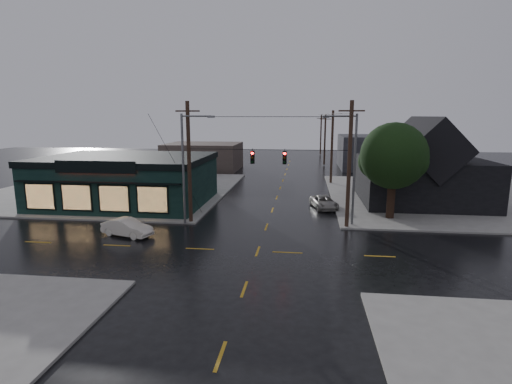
# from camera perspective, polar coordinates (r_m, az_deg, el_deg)

# --- Properties ---
(ground_plane) EXTENTS (160.00, 160.00, 0.00)m
(ground_plane) POSITION_cam_1_polar(r_m,az_deg,el_deg) (27.17, 0.24, -8.46)
(ground_plane) COLOR black
(sidewalk_nw) EXTENTS (28.00, 28.00, 0.15)m
(sidewalk_nw) POSITION_cam_1_polar(r_m,az_deg,el_deg) (51.73, -19.52, 0.32)
(sidewalk_nw) COLOR gray
(sidewalk_nw) RESTS_ON ground
(sidewalk_ne) EXTENTS (28.00, 28.00, 0.15)m
(sidewalk_ne) POSITION_cam_1_polar(r_m,az_deg,el_deg) (49.33, 27.02, -0.74)
(sidewalk_ne) COLOR gray
(sidewalk_ne) RESTS_ON ground
(pizza_shop) EXTENTS (16.30, 12.34, 4.90)m
(pizza_shop) POSITION_cam_1_polar(r_m,az_deg,el_deg) (42.90, -17.91, 1.72)
(pizza_shop) COLOR black
(pizza_shop) RESTS_ON ground
(ne_building) EXTENTS (12.60, 11.60, 8.75)m
(ne_building) POSITION_cam_1_polar(r_m,az_deg,el_deg) (44.34, 22.73, 4.19)
(ne_building) COLOR black
(ne_building) RESTS_ON ground
(corner_tree) EXTENTS (5.72, 5.72, 8.31)m
(corner_tree) POSITION_cam_1_polar(r_m,az_deg,el_deg) (36.21, 19.07, 4.85)
(corner_tree) COLOR black
(corner_tree) RESTS_ON ground
(utility_pole_nw) EXTENTS (2.00, 0.32, 10.15)m
(utility_pole_nw) POSITION_cam_1_polar(r_m,az_deg,el_deg) (34.53, -9.26, -4.36)
(utility_pole_nw) COLOR black
(utility_pole_nw) RESTS_ON ground
(utility_pole_ne) EXTENTS (2.00, 0.32, 10.15)m
(utility_pole_ne) POSITION_cam_1_polar(r_m,az_deg,el_deg) (33.38, 12.79, -5.03)
(utility_pole_ne) COLOR black
(utility_pole_ne) RESTS_ON ground
(utility_pole_far_a) EXTENTS (2.00, 0.32, 9.65)m
(utility_pole_far_a) POSITION_cam_1_polar(r_m,az_deg,el_deg) (54.31, 10.61, 1.17)
(utility_pole_far_a) COLOR black
(utility_pole_far_a) RESTS_ON ground
(utility_pole_far_b) EXTENTS (2.00, 0.32, 9.15)m
(utility_pole_far_b) POSITION_cam_1_polar(r_m,az_deg,el_deg) (74.08, 9.69, 3.76)
(utility_pole_far_b) COLOR black
(utility_pole_far_b) RESTS_ON ground
(utility_pole_far_c) EXTENTS (2.00, 0.32, 9.15)m
(utility_pole_far_c) POSITION_cam_1_polar(r_m,az_deg,el_deg) (93.95, 9.16, 5.26)
(utility_pole_far_c) COLOR black
(utility_pole_far_c) RESTS_ON ground
(span_signal_assembly) EXTENTS (13.00, 0.48, 1.23)m
(span_signal_assembly) POSITION_cam_1_polar(r_m,az_deg,el_deg) (32.25, 1.79, 5.01)
(span_signal_assembly) COLOR black
(span_signal_assembly) RESTS_ON ground
(streetlight_nw) EXTENTS (5.40, 0.30, 9.15)m
(streetlight_nw) POSITION_cam_1_polar(r_m,az_deg,el_deg) (33.97, -10.08, -4.65)
(streetlight_nw) COLOR slate
(streetlight_nw) RESTS_ON ground
(streetlight_ne) EXTENTS (5.40, 0.30, 9.15)m
(streetlight_ne) POSITION_cam_1_polar(r_m,az_deg,el_deg) (34.10, 13.52, -4.73)
(streetlight_ne) COLOR slate
(streetlight_ne) RESTS_ON ground
(bg_building_west) EXTENTS (12.00, 10.00, 4.40)m
(bg_building_west) POSITION_cam_1_polar(r_m,az_deg,el_deg) (67.97, -7.54, 5.06)
(bg_building_west) COLOR #3E322D
(bg_building_west) RESTS_ON ground
(bg_building_east) EXTENTS (14.00, 12.00, 5.60)m
(bg_building_east) POSITION_cam_1_polar(r_m,az_deg,el_deg) (71.90, 17.48, 5.45)
(bg_building_east) COLOR #26272B
(bg_building_east) RESTS_ON ground
(sedan_cream) EXTENTS (4.27, 2.53, 1.33)m
(sedan_cream) POSITION_cam_1_polar(r_m,az_deg,el_deg) (31.82, -17.94, -4.84)
(sedan_cream) COLOR silver
(sedan_cream) RESTS_ON ground
(suv_silver) EXTENTS (3.01, 4.75, 1.22)m
(suv_silver) POSITION_cam_1_polar(r_m,az_deg,el_deg) (39.79, 9.70, -1.44)
(suv_silver) COLOR gray
(suv_silver) RESTS_ON ground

